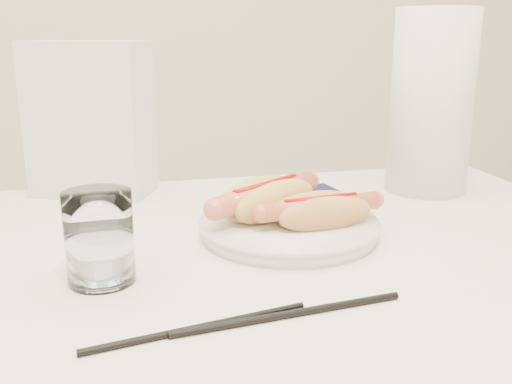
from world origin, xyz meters
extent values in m
cube|color=white|center=(0.00, 0.00, 0.73)|extent=(1.20, 0.80, 0.04)
cylinder|color=silver|center=(0.54, 0.34, 0.35)|extent=(0.04, 0.04, 0.71)
cylinder|color=white|center=(0.12, 0.06, 0.76)|extent=(0.27, 0.27, 0.02)
ellipsoid|color=#D7B156|center=(0.11, 0.08, 0.80)|extent=(0.15, 0.12, 0.05)
ellipsoid|color=#D7B156|center=(0.09, 0.11, 0.80)|extent=(0.15, 0.12, 0.05)
ellipsoid|color=#D7B156|center=(0.10, 0.10, 0.78)|extent=(0.15, 0.13, 0.03)
cylinder|color=#DE664E|center=(0.10, 0.10, 0.80)|extent=(0.18, 0.13, 0.03)
cylinder|color=#990A05|center=(0.10, 0.10, 0.81)|extent=(0.11, 0.08, 0.01)
ellipsoid|color=tan|center=(0.16, 0.02, 0.79)|extent=(0.13, 0.05, 0.04)
ellipsoid|color=tan|center=(0.16, 0.05, 0.79)|extent=(0.13, 0.05, 0.04)
ellipsoid|color=tan|center=(0.16, 0.04, 0.78)|extent=(0.12, 0.07, 0.02)
cylinder|color=#CC6548|center=(0.16, 0.04, 0.80)|extent=(0.16, 0.05, 0.02)
cylinder|color=#990A05|center=(0.16, 0.04, 0.81)|extent=(0.10, 0.02, 0.01)
cylinder|color=white|center=(-0.12, -0.03, 0.80)|extent=(0.07, 0.07, 0.10)
cylinder|color=black|center=(-0.03, -0.16, 0.75)|extent=(0.21, 0.05, 0.01)
cylinder|color=black|center=(0.06, -0.16, 0.75)|extent=(0.24, 0.03, 0.01)
cube|color=silver|center=(-0.13, 0.35, 0.88)|extent=(0.21, 0.17, 0.25)
cube|color=#13153B|center=(0.20, 0.21, 0.75)|extent=(0.17, 0.17, 0.01)
cylinder|color=white|center=(0.42, 0.24, 0.90)|extent=(0.14, 0.14, 0.30)
camera|label=1|loc=(-0.09, -0.63, 1.01)|focal=40.55mm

